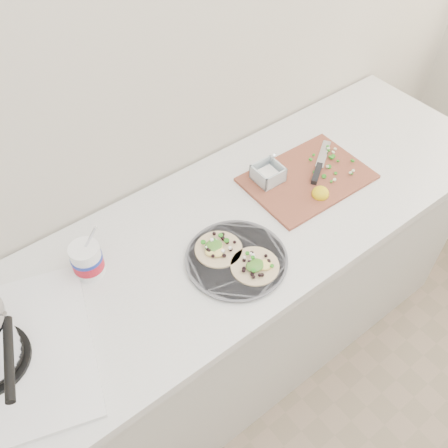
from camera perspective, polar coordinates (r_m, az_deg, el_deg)
counter at (r=1.92m, az=-3.47°, el=-11.22°), size 2.44×0.66×0.90m
taco_plate at (r=1.51m, az=1.43°, el=-3.84°), size 0.31×0.31×0.04m
tub at (r=1.50m, az=-15.35°, el=-3.71°), size 0.09×0.09×0.21m
cutboard at (r=1.78m, az=9.20°, el=5.54°), size 0.43×0.31×0.07m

